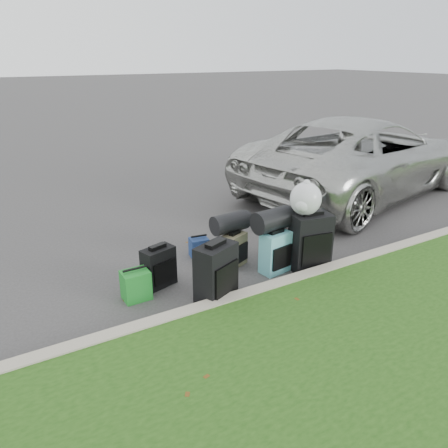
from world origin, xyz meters
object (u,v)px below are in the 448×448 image
suitcase_olive (234,250)px  tote_navy (199,247)px  suv (361,156)px  suitcase_teal (275,252)px  suitcase_small_black (159,267)px  tote_green (136,285)px  suitcase_large_black_right (310,242)px  suitcase_large_black_left (216,273)px

suitcase_olive → tote_navy: bearing=98.3°
suv → suitcase_teal: bearing=107.1°
tote_navy → suitcase_teal: bearing=-46.2°
suitcase_small_black → tote_green: (-0.38, -0.17, -0.08)m
suitcase_teal → suitcase_large_black_right: suitcase_large_black_right is taller
suitcase_large_black_right → tote_navy: (-1.16, 1.14, -0.26)m
suitcase_large_black_left → suitcase_large_black_right: 1.55m
suv → suitcase_large_black_left: suv is taller
suitcase_large_black_right → suitcase_small_black: bearing=173.0°
suv → suitcase_small_black: (-5.31, -1.63, -0.55)m
suitcase_olive → tote_navy: suitcase_olive is taller
suitcase_small_black → suitcase_large_black_left: suitcase_large_black_left is taller
suitcase_large_black_left → tote_green: suitcase_large_black_left is taller
suitcase_large_black_left → tote_green: 1.01m
suitcase_small_black → suitcase_teal: size_ratio=0.90×
suitcase_teal → tote_navy: 1.20m
suitcase_small_black → tote_green: 0.42m
suitcase_olive → suitcase_teal: bearing=-73.3°
suitcase_small_black → suitcase_teal: bearing=-32.1°
suitcase_olive → suitcase_teal: suitcase_teal is taller
suitcase_large_black_right → tote_navy: suitcase_large_black_right is taller
suv → suitcase_small_black: 5.58m
suitcase_olive → suitcase_large_black_right: (0.85, -0.62, 0.17)m
suitcase_large_black_left → suitcase_olive: 1.00m
suitcase_small_black → tote_green: size_ratio=1.42×
suitcase_teal → suitcase_large_black_left: bearing=-175.0°
suitcase_large_black_left → tote_navy: 1.30m
suitcase_small_black → suitcase_large_black_left: (0.47, -0.69, 0.10)m
suitcase_olive → suitcase_large_black_right: 1.07m
suitcase_large_black_right → suv: bearing=44.3°
suitcase_large_black_left → suv: bearing=3.9°
suv → tote_navy: size_ratio=20.50×
tote_navy → tote_green: bearing=-141.9°
suitcase_large_black_left → suitcase_teal: 1.10m
suitcase_small_black → suitcase_large_black_left: 0.84m
suv → suitcase_large_black_left: bearing=103.8°
suv → tote_navy: bearing=92.2°
suitcase_large_black_left → suitcase_large_black_right: suitcase_large_black_right is taller
suitcase_olive → tote_navy: size_ratio=1.66×
suv → suitcase_small_black: size_ratio=11.15×
suitcase_small_black → tote_navy: bearing=15.6°
suitcase_large_black_right → tote_green: 2.44m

